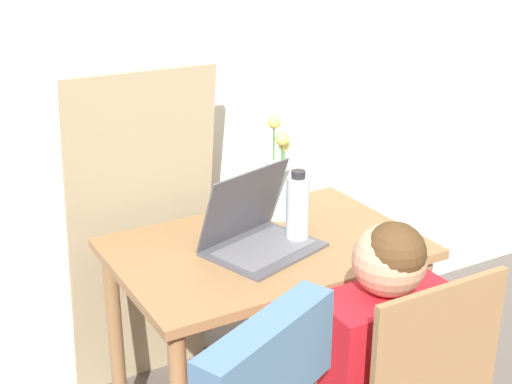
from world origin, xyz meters
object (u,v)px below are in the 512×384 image
object	(u,v)px
person_seated	(371,348)
laptop	(255,230)
flower_vase	(279,182)
water_bottle	(298,208)

from	to	relation	value
person_seated	laptop	world-z (taller)	person_seated
person_seated	flower_vase	bearing A→B (deg)	-100.73
person_seated	flower_vase	world-z (taller)	flower_vase
flower_vase	laptop	bearing A→B (deg)	-137.80
flower_vase	water_bottle	distance (m)	0.20
laptop	water_bottle	xyz separation A→B (m)	(0.14, -0.02, 0.05)
laptop	flower_vase	distance (m)	0.27
water_bottle	laptop	bearing A→B (deg)	171.93
flower_vase	water_bottle	size ratio (longest dim) A/B	1.53
laptop	water_bottle	distance (m)	0.15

